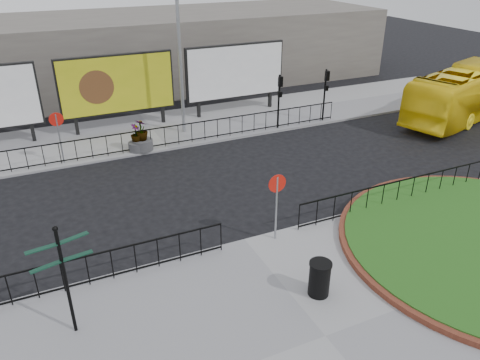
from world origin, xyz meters
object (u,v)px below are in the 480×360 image
fingerpost_sign (64,270)px  bus (469,91)px  litter_bin (319,278)px  planter_a (136,141)px  planter_b (142,139)px  lamp_post (179,44)px  billboard_mid (117,85)px

fingerpost_sign → bus: (23.83, 8.72, -0.53)m
litter_bin → planter_a: size_ratio=0.79×
bus → planter_a: 19.62m
bus → planter_b: bus is taller
planter_a → fingerpost_sign: bearing=-111.1°
planter_a → planter_b: bearing=0.0°
bus → planter_b: 19.32m
fingerpost_sign → lamp_post: bearing=52.1°
lamp_post → planter_b: lamp_post is taller
litter_bin → bus: (17.16, 10.18, 0.88)m
fingerpost_sign → bus: bearing=11.9°
lamp_post → planter_a: size_ratio=6.64×
litter_bin → lamp_post: bearing=87.0°
planter_a → lamp_post: bearing=28.0°
fingerpost_sign → planter_b: fingerpost_sign is taller
fingerpost_sign → bus: size_ratio=0.29×
lamp_post → planter_a: 5.38m
lamp_post → fingerpost_sign: 15.26m
billboard_mid → planter_a: (0.00, -3.57, -1.94)m
billboard_mid → planter_b: (0.30, -3.57, -1.88)m
fingerpost_sign → planter_a: bearing=60.7°
fingerpost_sign → litter_bin: (6.67, -1.46, -1.41)m
billboard_mid → planter_b: billboard_mid is taller
planter_a → planter_b: size_ratio=0.87×
billboard_mid → fingerpost_sign: size_ratio=1.91×
fingerpost_sign → litter_bin: fingerpost_sign is taller
planter_b → bus: bearing=-8.1°
billboard_mid → litter_bin: billboard_mid is taller
fingerpost_sign → planter_b: 12.45m
bus → planter_b: bearing=64.0°
fingerpost_sign → bus: fingerpost_sign is taller
planter_b → lamp_post: bearing=30.6°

